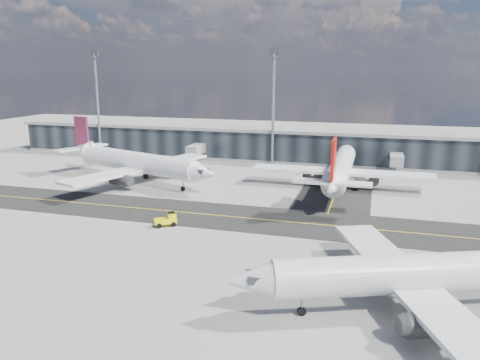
% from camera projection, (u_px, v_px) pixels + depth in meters
% --- Properties ---
extents(ground, '(300.00, 300.00, 0.00)m').
position_uv_depth(ground, '(208.00, 223.00, 75.04)').
color(ground, gray).
rests_on(ground, ground).
extents(taxiway_lanes, '(180.00, 63.00, 0.03)m').
position_uv_depth(taxiway_lanes, '(249.00, 206.00, 83.99)').
color(taxiway_lanes, black).
rests_on(taxiway_lanes, ground).
extents(terminal_concourse, '(152.00, 19.80, 8.80)m').
position_uv_depth(terminal_concourse, '(278.00, 145.00, 125.37)').
color(terminal_concourse, black).
rests_on(terminal_concourse, ground).
extents(floodlight_masts, '(102.50, 0.70, 28.90)m').
position_uv_depth(floodlight_masts, '(273.00, 104.00, 116.24)').
color(floodlight_masts, gray).
rests_on(floodlight_masts, ground).
extents(airliner_af, '(43.12, 37.24, 13.15)m').
position_uv_depth(airliner_af, '(135.00, 162.00, 101.30)').
color(airliner_af, white).
rests_on(airliner_af, ground).
extents(airliner_redtail, '(36.93, 43.44, 12.92)m').
position_uv_depth(airliner_redtail, '(340.00, 169.00, 95.04)').
color(airliner_redtail, white).
rests_on(airliner_redtail, ground).
extents(airliner_near, '(38.76, 33.54, 11.95)m').
position_uv_depth(airliner_near, '(426.00, 274.00, 47.09)').
color(airliner_near, silver).
rests_on(airliner_near, ground).
extents(baggage_tug, '(3.69, 3.24, 2.12)m').
position_uv_depth(baggage_tug, '(167.00, 219.00, 73.23)').
color(baggage_tug, '#FFF10D').
rests_on(baggage_tug, ground).
extents(service_van, '(5.57, 6.03, 1.57)m').
position_uv_depth(service_van, '(345.00, 179.00, 101.24)').
color(service_van, white).
rests_on(service_van, ground).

